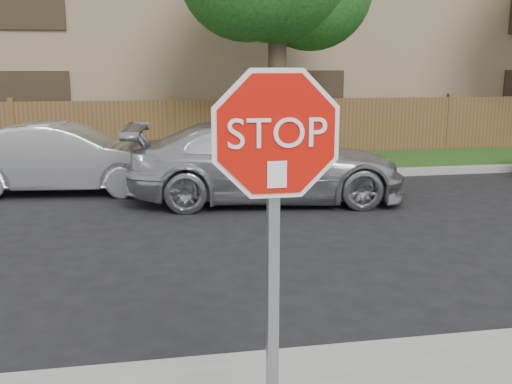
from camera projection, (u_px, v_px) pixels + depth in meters
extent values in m
plane|color=black|center=(239.00, 363.00, 5.16)|extent=(90.00, 90.00, 0.00)
cube|color=gray|center=(180.00, 180.00, 12.98)|extent=(70.00, 0.30, 0.15)
cube|color=#1E4714|center=(175.00, 168.00, 14.57)|extent=(70.00, 3.00, 0.12)
cube|color=brown|center=(171.00, 130.00, 15.95)|extent=(70.00, 0.12, 1.60)
cube|color=#9F8362|center=(162.00, 50.00, 20.88)|extent=(34.00, 8.00, 6.00)
cylinder|color=#382B21|center=(277.00, 88.00, 14.53)|extent=(0.44, 0.44, 3.92)
cube|color=gray|center=(273.00, 285.00, 3.52)|extent=(0.07, 0.06, 2.30)
cylinder|color=white|center=(276.00, 134.00, 3.27)|extent=(1.01, 0.02, 1.01)
cylinder|color=#BF1007|center=(277.00, 134.00, 3.26)|extent=(0.93, 0.02, 0.93)
cube|color=white|center=(277.00, 174.00, 3.29)|extent=(0.11, 0.00, 0.15)
imported|color=silver|center=(64.00, 158.00, 11.90)|extent=(4.37, 1.93, 1.40)
imported|color=#AAABB1|center=(266.00, 162.00, 11.15)|extent=(5.34, 2.64, 1.49)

